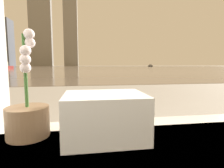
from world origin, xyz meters
TOP-DOWN VIEW (x-y plane):
  - potted_orchid at (-0.50, 0.88)m, footprint 0.15×0.15m
  - towel_stack at (-0.23, 0.83)m, footprint 0.28×0.22m
  - harbor_water at (0.00, 62.00)m, footprint 180.00×110.00m
  - harbor_boat_1 at (29.70, 78.14)m, footprint 1.19×3.13m
  - harbor_boat_3 at (-14.46, 33.43)m, footprint 2.22×3.74m
  - skyline_tower_0 at (-50.36, 118.00)m, footprint 10.79×10.32m
  - skyline_tower_2 at (-9.01, 118.00)m, footprint 8.47×9.02m

SIDE VIEW (x-z plane):
  - harbor_water at x=0.00m, z-range 0.00..0.01m
  - harbor_boat_1 at x=29.70m, z-range -0.16..1.00m
  - harbor_boat_3 at x=-14.46m, z-range -0.19..1.14m
  - towel_stack at x=-0.23m, z-range 0.54..0.70m
  - potted_orchid at x=-0.50m, z-range 0.43..0.82m
  - skyline_tower_0 at x=-50.36m, z-range 0.00..28.46m
  - skyline_tower_2 at x=-9.01m, z-range 0.00..53.10m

